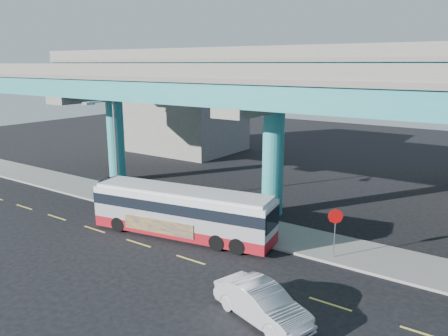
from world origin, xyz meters
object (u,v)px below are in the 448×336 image
Objects in this scene: transit_bus at (183,211)px; stop_sign at (335,222)px; sedan at (262,303)px; parked_car at (119,186)px; street_lamp at (109,137)px.

stop_sign is at bearing 2.81° from transit_bus.
parked_car is (-18.24, 8.79, 0.10)m from sedan.
stop_sign is (18.61, -1.53, 1.30)m from parked_car.
sedan is (8.64, -5.24, -0.89)m from transit_bus.
stop_sign is (16.84, 0.75, -3.15)m from street_lamp.
transit_bus is at bearing -9.23° from street_lamp.
transit_bus is at bearing -178.47° from stop_sign.
sedan is 1.77× the size of stop_sign.
parked_car is 5.31m from street_lamp.
transit_bus is 1.50× the size of street_lamp.
sedan is at bearing -41.05° from transit_bus.
parked_car is 18.72m from stop_sign.
transit_bus is 9.25m from stop_sign.
stop_sign is at bearing 14.33° from sedan.
sedan is 18.29m from street_lamp.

